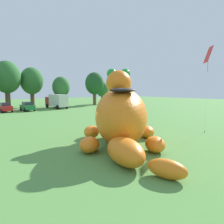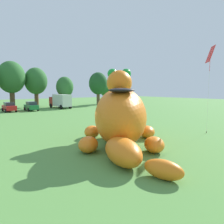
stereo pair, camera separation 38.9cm
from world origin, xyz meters
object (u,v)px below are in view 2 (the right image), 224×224
at_px(car_red, 9,107).
at_px(car_green, 31,106).
at_px(box_truck, 60,101).
at_px(tethered_flying_kite, 210,56).
at_px(spectator_near_inflatable, 119,114).
at_px(giant_inflatable_creature, 121,115).

xyz_separation_m(car_red, car_green, (3.69, -0.64, 0.00)).
bearing_deg(box_truck, tethered_flying_kite, -89.35).
height_order(car_red, car_green, same).
bearing_deg(car_red, spectator_near_inflatable, -65.83).
distance_m(box_truck, spectator_near_inflatable, 21.38).
relative_size(giant_inflatable_creature, car_green, 2.65).
xyz_separation_m(giant_inflatable_creature, spectator_near_inflatable, (7.32, 9.20, -1.27)).
xyz_separation_m(car_green, box_truck, (6.56, 1.72, 0.74)).
relative_size(car_red, tethered_flying_kite, 0.53).
distance_m(car_green, tethered_flying_kite, 31.96).
height_order(giant_inflatable_creature, box_truck, giant_inflatable_creature).
xyz_separation_m(car_red, box_truck, (10.25, 1.08, 0.74)).
bearing_deg(tethered_flying_kite, giant_inflatable_creature, 168.65).
bearing_deg(tethered_flying_kite, spectator_near_inflatable, 97.91).
xyz_separation_m(giant_inflatable_creature, car_red, (-1.77, 29.46, -1.26)).
height_order(car_green, tethered_flying_kite, tethered_flying_kite).
relative_size(giant_inflatable_creature, box_truck, 1.67).
bearing_deg(car_red, box_truck, 6.01).
relative_size(box_truck, spectator_near_inflatable, 3.82).
height_order(spectator_near_inflatable, tethered_flying_kite, tethered_flying_kite).
height_order(giant_inflatable_creature, tethered_flying_kite, tethered_flying_kite).
height_order(box_truck, tethered_flying_kite, tethered_flying_kite).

